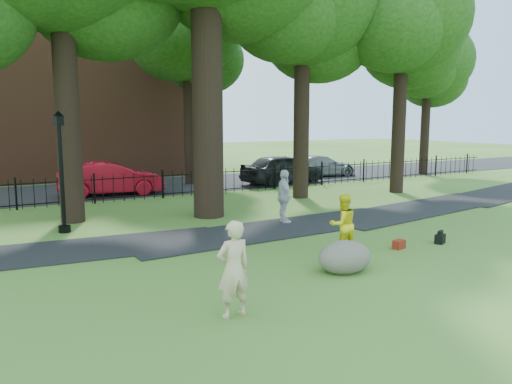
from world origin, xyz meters
TOP-DOWN VIEW (x-y plane):
  - ground at (0.00, 0.00)m, footprint 120.00×120.00m
  - footpath at (1.00, 3.90)m, footprint 36.07×3.85m
  - street at (0.00, 16.00)m, footprint 80.00×7.00m
  - iron_fence at (0.00, 12.00)m, footprint 44.00×0.04m
  - brick_building at (-4.00, 24.00)m, footprint 18.00×8.00m
  - woman at (-3.55, -1.81)m, footprint 0.65×0.43m
  - man at (0.89, 0.51)m, footprint 0.85×0.70m
  - pedestrian at (1.71, 4.58)m, footprint 0.71×1.16m
  - boulder at (-0.05, -0.70)m, footprint 1.49×1.22m
  - lamppost at (-5.04, 6.91)m, footprint 0.38×0.38m
  - backpack at (4.06, -0.01)m, footprint 0.41×0.34m
  - red_bag at (2.59, 0.15)m, footprint 0.40×0.30m
  - red_sedan at (-1.80, 14.02)m, footprint 4.93×2.19m
  - grey_car at (7.44, 13.50)m, footprint 5.03×2.45m
  - silver_car at (11.53, 15.40)m, footprint 4.73×2.31m

SIDE VIEW (x-z plane):
  - ground at x=0.00m, z-range 0.00..0.00m
  - footpath at x=1.00m, z-range -0.01..0.01m
  - street at x=0.00m, z-range -0.01..0.01m
  - red_bag at x=2.59m, z-range 0.00..0.24m
  - backpack at x=4.06m, z-range 0.00..0.27m
  - boulder at x=-0.05m, z-range 0.00..0.79m
  - iron_fence at x=0.00m, z-range 0.00..1.20m
  - silver_car at x=11.53m, z-range 0.00..1.32m
  - red_sedan at x=-1.80m, z-range 0.00..1.57m
  - man at x=0.89m, z-range 0.00..1.60m
  - grey_car at x=7.44m, z-range 0.00..1.65m
  - woman at x=-3.55m, z-range 0.00..1.77m
  - pedestrian at x=1.71m, z-range 0.00..1.85m
  - lamppost at x=-5.04m, z-range -0.04..3.76m
  - brick_building at x=-4.00m, z-range 0.00..12.00m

